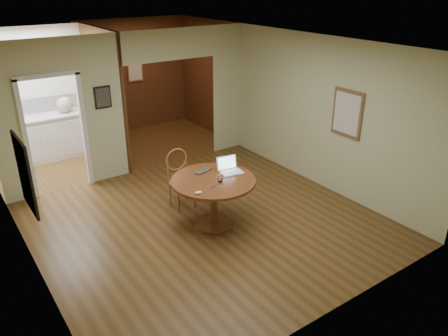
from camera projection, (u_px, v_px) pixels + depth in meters
floor at (207, 223)px, 6.93m from camera, size 5.00×5.00×0.00m
room_shell at (99, 105)px, 8.49m from camera, size 5.20×7.50×5.00m
dining_table at (213, 192)px, 6.63m from camera, size 1.28×1.28×0.80m
chair at (180, 175)px, 7.25m from camera, size 0.44×0.44×1.01m
open_laptop at (229, 168)px, 6.78m from camera, size 0.37×0.34×0.23m
closed_laptop at (205, 171)px, 6.77m from camera, size 0.34×0.27×0.02m
mouse at (198, 193)px, 6.09m from camera, size 0.11×0.07×0.04m
wine_glass at (220, 179)px, 6.45m from camera, size 0.09×0.09×0.10m
pen at (213, 187)px, 6.29m from camera, size 0.12×0.05×0.01m
kitchen_cabinet at (45, 138)px, 9.18m from camera, size 2.06×0.60×0.94m
grocery_bag at (65, 105)px, 9.19m from camera, size 0.37×0.33×0.33m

